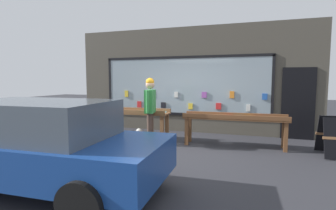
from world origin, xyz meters
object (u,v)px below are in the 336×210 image
(sandwich_board_sign, at_px, (332,136))
(parked_car, at_px, (37,143))
(display_table_right, at_px, (234,120))
(person_browsing, at_px, (150,105))
(small_dog, at_px, (134,134))
(display_table_left, at_px, (125,114))

(sandwich_board_sign, xyz_separation_m, parked_car, (-4.94, -3.58, 0.28))
(display_table_right, bearing_deg, parked_car, -126.24)
(display_table_right, height_order, person_browsing, person_browsing)
(display_table_right, xyz_separation_m, small_dog, (-2.59, -0.64, -0.41))
(display_table_left, distance_m, display_table_right, 3.16)
(person_browsing, xyz_separation_m, sandwich_board_sign, (4.35, 0.33, -0.60))
(person_browsing, xyz_separation_m, parked_car, (-0.59, -3.26, -0.33))
(display_table_left, bearing_deg, parked_car, -83.70)
(parked_car, bearing_deg, small_dog, 84.41)
(sandwich_board_sign, bearing_deg, small_dog, -178.95)
(display_table_right, distance_m, parked_car, 4.65)
(display_table_right, xyz_separation_m, parked_car, (-2.75, -3.75, 0.05))
(display_table_right, relative_size, person_browsing, 1.48)
(display_table_left, height_order, small_dog, display_table_left)
(small_dog, distance_m, sandwich_board_sign, 4.80)
(person_browsing, height_order, parked_car, person_browsing)
(display_table_left, relative_size, parked_car, 0.63)
(small_dog, bearing_deg, person_browsing, -50.90)
(display_table_left, bearing_deg, person_browsing, -26.15)
(display_table_left, relative_size, display_table_right, 1.00)
(person_browsing, xyz_separation_m, small_dog, (-0.43, -0.14, -0.79))
(small_dog, relative_size, sandwich_board_sign, 0.65)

